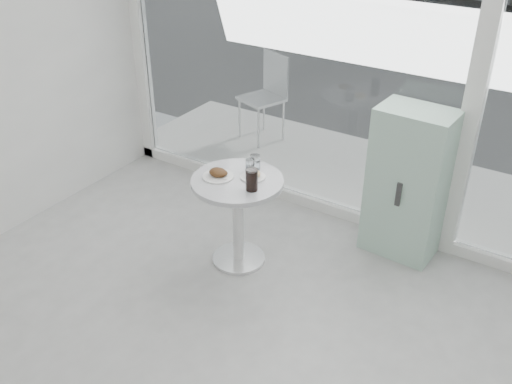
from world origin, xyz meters
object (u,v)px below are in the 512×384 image
Objects in this scene: water_tumbler_b at (255,163)px; cola_glass at (252,180)px; main_table at (238,204)px; mint_cabinet at (408,184)px; plate_donut at (253,175)px; patio_chair at (267,91)px; water_tumbler_a at (250,167)px; plate_fritter at (219,174)px.

water_tumbler_b is 0.72× the size of cola_glass.
mint_cabinet is (1.06, 0.88, 0.09)m from main_table.
plate_donut is 0.20m from cola_glass.
plate_donut is (0.09, 0.09, 0.24)m from main_table.
patio_chair is (-1.04, 2.12, 0.06)m from main_table.
cola_glass is at bearing -22.19° from main_table.
water_tumbler_b is at bearing 115.60° from plate_donut.
water_tumbler_a is (0.02, 0.15, 0.27)m from main_table.
water_tumbler_b is (0.01, 0.07, 0.00)m from water_tumbler_a.
water_tumbler_b reaches higher than main_table.
water_tumbler_a reaches higher than main_table.
plate_fritter is 2.09× the size of water_tumbler_a.
main_table is 2.37m from patio_chair.
water_tumbler_b is (1.07, -1.91, 0.21)m from patio_chair.
cola_glass is at bearing -59.56° from plate_donut.
main_table is 1.38m from mint_cabinet.
cola_glass is at bearing -61.60° from water_tumbler_b.
plate_donut is at bearing -137.69° from mint_cabinet.
plate_donut is at bearing -64.40° from water_tumbler_b.
main_table is 0.36m from cola_glass.
mint_cabinet is 2.44m from patio_chair.
cola_glass reaches higher than plate_fritter.
cola_glass is (0.15, -0.29, 0.03)m from water_tumbler_b.
mint_cabinet is at bearing -10.68° from patio_chair.
mint_cabinet reaches higher than water_tumbler_a.
plate_donut is at bearing 120.44° from cola_glass.
water_tumbler_a is at bearing -41.78° from patio_chair.
plate_donut is 1.57× the size of water_tumbler_b.
mint_cabinet reaches higher than main_table.
cola_glass reaches higher than water_tumbler_b.
main_table is 0.60× the size of mint_cabinet.
main_table is at bearing 157.81° from cola_glass.
main_table is 0.27m from plate_donut.
water_tumbler_a is (0.16, 0.19, 0.02)m from plate_fritter.
main_table is 3.90× the size of plate_donut.
patio_chair is 4.06× the size of plate_fritter.
cola_glass is (0.18, -0.07, 0.30)m from main_table.
patio_chair is 2.20m from water_tumbler_b.
cola_glass is at bearing -129.42° from mint_cabinet.
mint_cabinet is at bearing 39.67° from main_table.
mint_cabinet is at bearing 39.09° from plate_donut.
main_table is at bearing -98.64° from water_tumbler_a.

